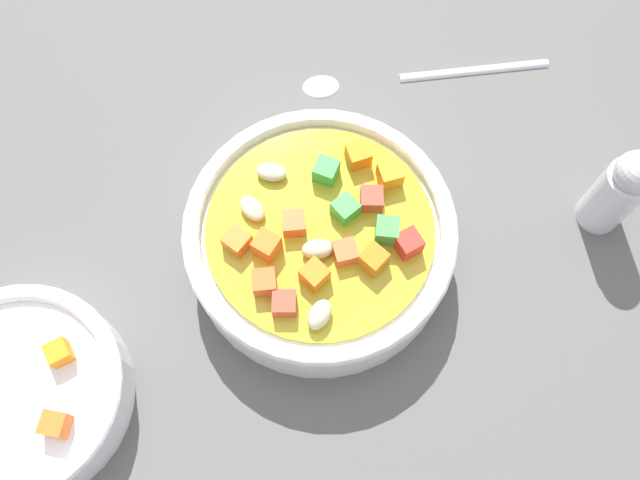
{
  "coord_description": "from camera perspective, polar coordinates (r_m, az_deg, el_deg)",
  "views": [
    {
      "loc": [
        1.82,
        -17.79,
        48.29
      ],
      "look_at": [
        0.0,
        0.0,
        2.47
      ],
      "focal_mm": 38.41,
      "sensor_mm": 36.0,
      "label": 1
    }
  ],
  "objects": [
    {
      "name": "ground_plane",
      "position": [
        0.52,
        0.0,
        -1.38
      ],
      "size": [
        140.0,
        140.0,
        2.0
      ],
      "primitive_type": "cube",
      "color": "#565451"
    },
    {
      "name": "pepper_shaker",
      "position": [
        0.53,
        23.66,
        3.79
      ],
      "size": [
        3.33,
        3.33,
        8.68
      ],
      "color": "silver",
      "rests_on": "ground_plane"
    },
    {
      "name": "soup_bowl_main",
      "position": [
        0.49,
        0.01,
        0.13
      ],
      "size": [
        19.19,
        19.19,
        6.24
      ],
      "color": "white",
      "rests_on": "ground_plane"
    },
    {
      "name": "side_bowl_small",
      "position": [
        0.51,
        -23.65,
        -11.62
      ],
      "size": [
        14.39,
        14.39,
        4.73
      ],
      "color": "white",
      "rests_on": "ground_plane"
    },
    {
      "name": "spoon",
      "position": [
        0.59,
        7.88,
        13.48
      ],
      "size": [
        20.59,
        6.04,
        0.78
      ],
      "rotation": [
        0.0,
        0.0,
        3.36
      ],
      "color": "silver",
      "rests_on": "ground_plane"
    }
  ]
}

